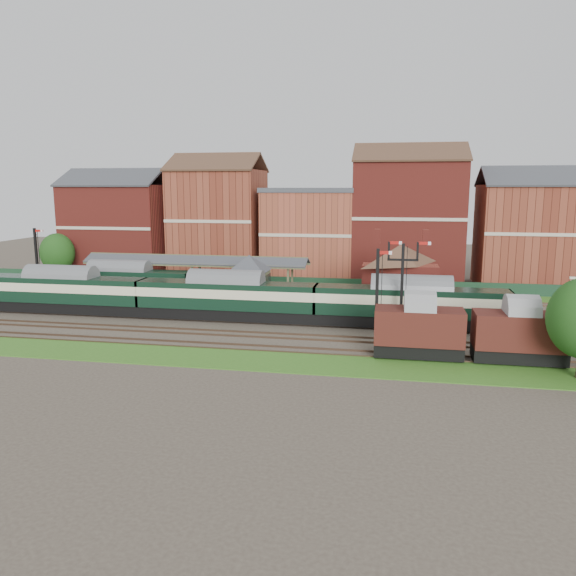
% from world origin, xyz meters
% --- Properties ---
extents(ground, '(160.00, 160.00, 0.00)m').
position_xyz_m(ground, '(0.00, 0.00, 0.00)').
color(ground, '#473D33').
rests_on(ground, ground).
extents(grass_back, '(90.00, 4.50, 0.06)m').
position_xyz_m(grass_back, '(0.00, 16.00, 0.03)').
color(grass_back, '#2D6619').
rests_on(grass_back, ground).
extents(grass_front, '(90.00, 5.00, 0.06)m').
position_xyz_m(grass_front, '(0.00, -12.00, 0.03)').
color(grass_front, '#2D6619').
rests_on(grass_front, ground).
extents(fence, '(90.00, 0.12, 1.50)m').
position_xyz_m(fence, '(0.00, 18.00, 0.75)').
color(fence, '#193823').
rests_on(fence, ground).
extents(platform, '(55.00, 3.40, 1.00)m').
position_xyz_m(platform, '(-5.00, 9.75, 0.50)').
color(platform, '#2D2D2D').
rests_on(platform, ground).
extents(signal_box, '(5.40, 5.40, 6.00)m').
position_xyz_m(signal_box, '(-3.00, 3.25, 3.19)').
color(signal_box, '#667855').
rests_on(signal_box, ground).
extents(brick_hut, '(3.20, 2.64, 2.94)m').
position_xyz_m(brick_hut, '(5.00, 3.25, 1.20)').
color(brick_hut, maroon).
rests_on(brick_hut, ground).
extents(station_building, '(8.10, 8.10, 5.90)m').
position_xyz_m(station_building, '(12.00, 9.75, 3.96)').
color(station_building, maroon).
rests_on(station_building, platform).
extents(canopy, '(26.00, 3.89, 4.08)m').
position_xyz_m(canopy, '(-11.00, 9.75, 4.58)').
color(canopy, brown).
rests_on(canopy, platform).
extents(semaphore_bracket, '(3.60, 0.25, 8.18)m').
position_xyz_m(semaphore_bracket, '(12.04, -2.50, 4.63)').
color(semaphore_bracket, black).
rests_on(semaphore_bracket, ground).
extents(semaphore_platform_end, '(1.23, 0.25, 8.00)m').
position_xyz_m(semaphore_platform_end, '(-29.98, 8.00, 4.16)').
color(semaphore_platform_end, black).
rests_on(semaphore_platform_end, ground).
extents(semaphore_siding, '(1.23, 0.25, 8.00)m').
position_xyz_m(semaphore_siding, '(10.02, -7.00, 4.16)').
color(semaphore_siding, black).
rests_on(semaphore_siding, ground).
extents(town_backdrop, '(69.00, 10.00, 16.00)m').
position_xyz_m(town_backdrop, '(-0.18, 25.00, 7.00)').
color(town_backdrop, maroon).
rests_on(town_backdrop, ground).
extents(dmu_train, '(52.13, 2.74, 4.00)m').
position_xyz_m(dmu_train, '(-4.47, 0.00, 2.35)').
color(dmu_train, black).
rests_on(dmu_train, ground).
extents(platform_railcar, '(16.57, 2.62, 3.82)m').
position_xyz_m(platform_railcar, '(-18.78, 6.50, 2.25)').
color(platform_railcar, black).
rests_on(platform_railcar, ground).
extents(goods_van_a, '(6.55, 2.84, 3.97)m').
position_xyz_m(goods_van_a, '(13.23, -9.00, 2.25)').
color(goods_van_a, black).
rests_on(goods_van_a, ground).
extents(goods_van_b, '(6.49, 2.81, 3.94)m').
position_xyz_m(goods_van_b, '(20.39, -9.00, 2.23)').
color(goods_van_b, black).
rests_on(goods_van_b, ground).
extents(tree_back, '(4.53, 4.53, 6.62)m').
position_xyz_m(tree_back, '(-33.18, 17.09, 4.00)').
color(tree_back, '#382619').
rests_on(tree_back, ground).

